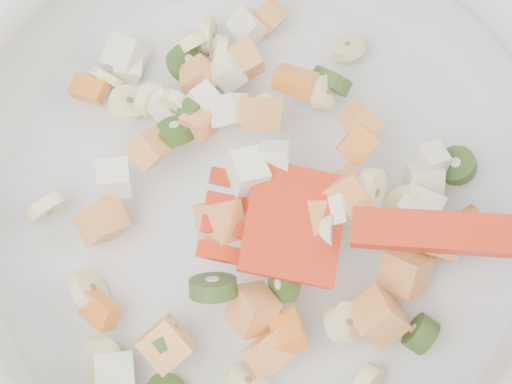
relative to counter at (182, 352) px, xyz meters
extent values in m
cube|color=#A1A0A6|center=(0.00, 0.00, 0.00)|extent=(2.00, 0.60, 0.90)
cylinder|color=silver|center=(0.09, -0.01, 0.46)|extent=(0.35, 0.35, 0.02)
torus|color=silver|center=(0.09, -0.01, 0.54)|extent=(0.43, 0.43, 0.05)
cylinder|color=#CAC486|center=(0.15, -0.02, 0.51)|extent=(0.02, 0.04, 0.04)
cylinder|color=#CAC486|center=(0.07, 0.12, 0.48)|extent=(0.02, 0.03, 0.03)
cylinder|color=#CAC486|center=(-0.01, -0.10, 0.48)|extent=(0.03, 0.03, 0.03)
cylinder|color=#CAC486|center=(0.03, 0.06, 0.50)|extent=(0.02, 0.03, 0.03)
cylinder|color=#CAC486|center=(0.12, 0.06, 0.49)|extent=(0.03, 0.03, 0.03)
cylinder|color=#CAC486|center=(0.05, 0.05, 0.50)|extent=(0.03, 0.03, 0.03)
cylinder|color=#CAC486|center=(0.13, -0.05, 0.51)|extent=(0.02, 0.03, 0.02)
cylinder|color=#CAC486|center=(-0.02, -0.05, 0.48)|extent=(0.02, 0.04, 0.04)
cylinder|color=#CAC486|center=(0.00, 0.09, 0.48)|extent=(0.03, 0.03, 0.03)
cylinder|color=#CAC486|center=(0.08, 0.09, 0.49)|extent=(0.02, 0.03, 0.03)
cylinder|color=#CAC486|center=(0.13, -0.09, 0.49)|extent=(0.03, 0.03, 0.03)
cylinder|color=#CAC486|center=(-0.04, 0.00, 0.49)|extent=(0.03, 0.03, 0.04)
cylinder|color=#CAC486|center=(0.01, 0.06, 0.49)|extent=(0.03, 0.03, 0.02)
cylinder|color=#CAC486|center=(0.07, -0.12, 0.49)|extent=(0.03, 0.03, 0.02)
cylinder|color=#CAC486|center=(0.06, 0.11, 0.48)|extent=(0.03, 0.03, 0.03)
cylinder|color=#CAC486|center=(0.17, 0.09, 0.48)|extent=(0.03, 0.03, 0.02)
cylinder|color=#CAC486|center=(0.18, -0.03, 0.50)|extent=(0.03, 0.03, 0.02)
cylinder|color=#CAC486|center=(0.14, 0.05, 0.50)|extent=(0.02, 0.03, 0.03)
cylinder|color=#CAC486|center=(0.10, 0.04, 0.51)|extent=(0.02, 0.03, 0.03)
cube|color=#FF9750|center=(0.09, 0.09, 0.49)|extent=(0.03, 0.03, 0.03)
cube|color=#FF9750|center=(0.06, 0.08, 0.49)|extent=(0.02, 0.02, 0.03)
cube|color=#FF9750|center=(0.06, 0.04, 0.51)|extent=(0.03, 0.03, 0.02)
cube|color=#FF9750|center=(0.15, -0.09, 0.49)|extent=(0.04, 0.04, 0.04)
cube|color=#FF9750|center=(0.14, -0.02, 0.51)|extent=(0.03, 0.04, 0.04)
cube|color=#FF9750|center=(0.09, 0.03, 0.51)|extent=(0.03, 0.03, 0.04)
cube|color=#FF9750|center=(0.08, -0.11, 0.50)|extent=(0.03, 0.03, 0.03)
cube|color=#FF9750|center=(0.08, -0.08, 0.50)|extent=(0.03, 0.03, 0.04)
cube|color=#FF9750|center=(0.17, -0.07, 0.49)|extent=(0.04, 0.04, 0.04)
cube|color=#FF9750|center=(-0.01, -0.01, 0.49)|extent=(0.04, 0.03, 0.03)
cube|color=#FF9750|center=(0.03, 0.02, 0.50)|extent=(0.03, 0.03, 0.03)
cube|color=#FF9750|center=(0.16, 0.03, 0.50)|extent=(0.03, 0.03, 0.03)
cube|color=#FF9750|center=(0.20, -0.05, 0.49)|extent=(0.03, 0.03, 0.03)
cube|color=#FF9750|center=(0.11, 0.12, 0.48)|extent=(0.03, 0.03, 0.02)
cube|color=#FF9750|center=(0.03, -0.09, 0.49)|extent=(0.03, 0.04, 0.03)
cube|color=#FF9750|center=(0.12, -0.04, 0.51)|extent=(0.03, 0.03, 0.03)
cube|color=#FF9750|center=(0.06, -0.03, 0.52)|extent=(0.03, 0.03, 0.04)
cylinder|color=#51872D|center=(0.15, 0.06, 0.49)|extent=(0.04, 0.03, 0.03)
cylinder|color=#51872D|center=(0.06, 0.05, 0.50)|extent=(0.04, 0.02, 0.04)
cylinder|color=#51872D|center=(0.02, -0.09, 0.50)|extent=(0.03, 0.02, 0.03)
cylinder|color=#51872D|center=(0.06, -0.07, 0.51)|extent=(0.04, 0.03, 0.03)
cylinder|color=#51872D|center=(0.10, -0.07, 0.50)|extent=(0.02, 0.03, 0.03)
cylinder|color=#51872D|center=(0.22, 0.00, 0.48)|extent=(0.03, 0.03, 0.02)
cylinder|color=#51872D|center=(0.17, -0.10, 0.48)|extent=(0.03, 0.03, 0.03)
cylinder|color=#51872D|center=(0.04, 0.04, 0.50)|extent=(0.03, 0.03, 0.02)
cylinder|color=#51872D|center=(0.05, 0.09, 0.48)|extent=(0.03, 0.04, 0.03)
cube|color=beige|center=(0.13, -0.04, 0.51)|extent=(0.03, 0.02, 0.03)
cube|color=beige|center=(0.08, -0.01, 0.53)|extent=(0.03, 0.03, 0.03)
cube|color=beige|center=(0.18, -0.04, 0.49)|extent=(0.03, 0.04, 0.03)
cube|color=beige|center=(0.01, 0.11, 0.48)|extent=(0.04, 0.03, 0.03)
cube|color=beige|center=(0.20, 0.00, 0.49)|extent=(0.02, 0.02, 0.02)
cube|color=beige|center=(0.00, 0.01, 0.50)|extent=(0.02, 0.02, 0.02)
cube|color=beige|center=(0.01, 0.10, 0.48)|extent=(0.03, 0.02, 0.02)
cube|color=beige|center=(0.06, 0.05, 0.51)|extent=(0.03, 0.02, 0.02)
cube|color=beige|center=(0.10, 0.00, 0.53)|extent=(0.02, 0.03, 0.03)
cube|color=beige|center=(0.08, 0.04, 0.51)|extent=(0.02, 0.03, 0.03)
cube|color=beige|center=(0.19, -0.01, 0.49)|extent=(0.02, 0.03, 0.03)
cube|color=beige|center=(0.08, 0.08, 0.49)|extent=(0.02, 0.02, 0.03)
cube|color=beige|center=(0.04, 0.06, 0.49)|extent=(0.03, 0.03, 0.03)
cube|color=beige|center=(-0.01, -0.10, 0.48)|extent=(0.02, 0.02, 0.02)
cube|color=beige|center=(0.10, 0.12, 0.49)|extent=(0.03, 0.03, 0.02)
cube|color=beige|center=(0.18, -0.04, 0.49)|extent=(0.03, 0.02, 0.03)
cube|color=orange|center=(0.22, -0.04, 0.49)|extent=(0.02, 0.03, 0.02)
cube|color=orange|center=(0.18, -0.04, 0.49)|extent=(0.03, 0.03, 0.03)
cube|color=orange|center=(0.10, -0.10, 0.50)|extent=(0.02, 0.03, 0.02)
cube|color=orange|center=(-0.01, 0.08, 0.48)|extent=(0.03, 0.02, 0.02)
cube|color=orange|center=(-0.01, -0.07, 0.49)|extent=(0.03, 0.03, 0.02)
cube|color=orange|center=(0.15, 0.01, 0.50)|extent=(0.03, 0.03, 0.03)
cube|color=orange|center=(0.12, 0.06, 0.50)|extent=(0.03, 0.03, 0.02)
cube|color=red|center=(0.11, -0.04, 0.52)|extent=(0.07, 0.08, 0.02)
cube|color=red|center=(0.08, -0.01, 0.52)|extent=(0.03, 0.02, 0.01)
cube|color=red|center=(0.07, -0.02, 0.52)|extent=(0.03, 0.02, 0.01)
cube|color=red|center=(0.07, -0.04, 0.52)|extent=(0.03, 0.02, 0.01)
cube|color=red|center=(0.06, -0.05, 0.52)|extent=(0.03, 0.02, 0.01)
camera|label=1|loc=(0.07, -0.19, 0.94)|focal=55.00mm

